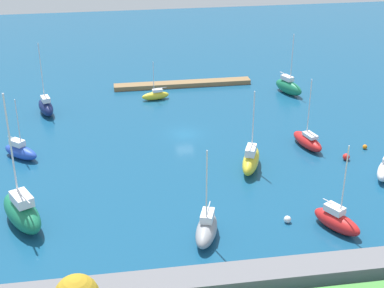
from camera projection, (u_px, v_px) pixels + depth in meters
name	position (u px, v px, depth m)	size (l,w,h in m)	color
water	(185.00, 134.00, 81.76)	(160.00, 160.00, 0.00)	navy
pier_dock	(183.00, 84.00, 99.55)	(23.62, 2.12, 0.76)	olive
breakwater	(239.00, 278.00, 51.91)	(67.51, 3.11, 1.52)	slate
sailboat_yellow_far_south	(251.00, 160.00, 71.62)	(4.33, 6.92, 10.27)	yellow
sailboat_red_west_end	(308.00, 141.00, 77.53)	(3.40, 6.31, 9.57)	red
sailboat_green_outer_mooring	(22.00, 212.00, 60.17)	(6.00, 8.29, 14.73)	#19724C
sailboat_gray_by_breakwater	(207.00, 229.00, 58.26)	(3.87, 6.26, 10.18)	gray
sailboat_blue_lone_south	(20.00, 151.00, 74.66)	(5.33, 4.98, 8.19)	#2347B2
sailboat_navy_east_end	(46.00, 106.00, 87.91)	(3.36, 5.89, 11.03)	#141E4C
sailboat_yellow_center_basin	(156.00, 95.00, 93.58)	(4.67, 2.05, 6.41)	yellow
sailboat_red_far_north	(337.00, 220.00, 59.81)	(4.60, 5.94, 9.82)	red
sailboat_green_near_pier	(289.00, 86.00, 95.88)	(4.12, 6.31, 10.14)	#19724C
mooring_buoy_orange	(365.00, 147.00, 77.33)	(0.62, 0.62, 0.62)	orange
mooring_buoy_red	(346.00, 157.00, 74.34)	(0.90, 0.90, 0.90)	red
mooring_buoy_white	(287.00, 219.00, 61.25)	(0.78, 0.78, 0.78)	white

